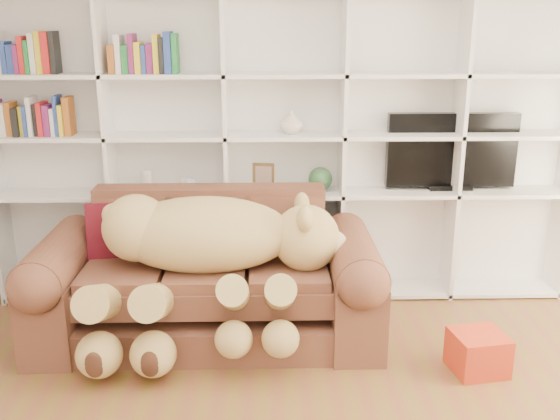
{
  "coord_description": "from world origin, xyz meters",
  "views": [
    {
      "loc": [
        -0.15,
        -2.36,
        2.13
      ],
      "look_at": [
        -0.05,
        1.63,
        0.92
      ],
      "focal_mm": 40.0,
      "sensor_mm": 36.0,
      "label": 1
    }
  ],
  "objects_px": {
    "sofa": "(208,285)",
    "tv": "(451,152)",
    "teddy_bear": "(205,253)",
    "gift_box": "(478,352)"
  },
  "relations": [
    {
      "from": "sofa",
      "to": "tv",
      "type": "distance_m",
      "value": 2.13
    },
    {
      "from": "teddy_bear",
      "to": "gift_box",
      "type": "bearing_deg",
      "value": -12.99
    },
    {
      "from": "gift_box",
      "to": "tv",
      "type": "relative_size",
      "value": 0.32
    },
    {
      "from": "sofa",
      "to": "teddy_bear",
      "type": "height_order",
      "value": "teddy_bear"
    },
    {
      "from": "gift_box",
      "to": "teddy_bear",
      "type": "bearing_deg",
      "value": 168.54
    },
    {
      "from": "gift_box",
      "to": "tv",
      "type": "bearing_deg",
      "value": 84.89
    },
    {
      "from": "teddy_bear",
      "to": "tv",
      "type": "height_order",
      "value": "tv"
    },
    {
      "from": "gift_box",
      "to": "tv",
      "type": "distance_m",
      "value": 1.63
    },
    {
      "from": "sofa",
      "to": "gift_box",
      "type": "height_order",
      "value": "sofa"
    },
    {
      "from": "sofa",
      "to": "tv",
      "type": "height_order",
      "value": "tv"
    }
  ]
}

